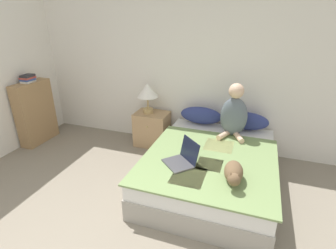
{
  "coord_description": "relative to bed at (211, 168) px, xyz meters",
  "views": [
    {
      "loc": [
        1.13,
        -0.82,
        2.03
      ],
      "look_at": [
        0.2,
        1.86,
        0.81
      ],
      "focal_mm": 28.0,
      "sensor_mm": 36.0,
      "label": 1
    }
  ],
  "objects": [
    {
      "name": "wall_back",
      "position": [
        -0.72,
        1.04,
        1.05
      ],
      "size": [
        5.78,
        0.05,
        2.55
      ],
      "color": "silver",
      "rests_on": "ground_plane"
    },
    {
      "name": "bed",
      "position": [
        0.0,
        0.0,
        0.0
      ],
      "size": [
        1.51,
        1.93,
        0.46
      ],
      "color": "#9E998E",
      "rests_on": "ground_plane"
    },
    {
      "name": "pillow_near",
      "position": [
        -0.33,
        0.84,
        0.36
      ],
      "size": [
        0.63,
        0.22,
        0.26
      ],
      "color": "navy",
      "rests_on": "bed"
    },
    {
      "name": "pillow_far",
      "position": [
        0.33,
        0.84,
        0.36
      ],
      "size": [
        0.63,
        0.22,
        0.26
      ],
      "color": "navy",
      "rests_on": "bed"
    },
    {
      "name": "person_sitting",
      "position": [
        0.17,
        0.57,
        0.55
      ],
      "size": [
        0.37,
        0.35,
        0.73
      ],
      "color": "slate",
      "rests_on": "bed"
    },
    {
      "name": "cat_tabby",
      "position": [
        0.31,
        -0.52,
        0.33
      ],
      "size": [
        0.22,
        0.52,
        0.2
      ],
      "rotation": [
        0.0,
        0.0,
        -1.45
      ],
      "color": "brown",
      "rests_on": "bed"
    },
    {
      "name": "laptop_open",
      "position": [
        -0.27,
        -0.37,
        0.29
      ],
      "size": [
        0.44,
        0.44,
        0.27
      ],
      "rotation": [
        0.0,
        0.0,
        -0.75
      ],
      "color": "#424247",
      "rests_on": "bed"
    },
    {
      "name": "nightstand",
      "position": [
        -1.11,
        0.77,
        0.05
      ],
      "size": [
        0.52,
        0.41,
        0.55
      ],
      "color": "tan",
      "rests_on": "ground_plane"
    },
    {
      "name": "table_lamp",
      "position": [
        -1.17,
        0.77,
        0.67
      ],
      "size": [
        0.33,
        0.33,
        0.47
      ],
      "color": "tan",
      "rests_on": "nightstand"
    },
    {
      "name": "bookshelf",
      "position": [
        -2.96,
        0.26,
        0.28
      ],
      "size": [
        0.22,
        0.64,
        1.02
      ],
      "color": "#99754C",
      "rests_on": "ground_plane"
    },
    {
      "name": "book_stack_top",
      "position": [
        -2.97,
        0.26,
        0.85
      ],
      "size": [
        0.17,
        0.22,
        0.12
      ],
      "color": "beige",
      "rests_on": "bookshelf"
    }
  ]
}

